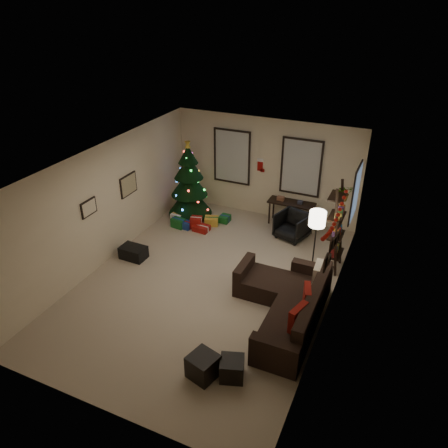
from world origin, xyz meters
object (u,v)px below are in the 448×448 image
Objects in this scene: sofa at (288,305)px; desk at (292,205)px; desk_chair at (292,226)px; bookshelf at (337,230)px; christmas_tree at (189,186)px.

desk is at bearing 105.76° from sofa.
desk is 0.73m from desk_chair.
bookshelf reaches higher than sofa.
sofa reaches higher than desk.
christmas_tree is 1.81× the size of desk.
christmas_tree is at bearing -165.99° from desk.
desk_chair is at bearing 104.92° from sofa.
sofa reaches higher than desk_chair.
desk is 2.19m from bookshelf.
christmas_tree is 2.93m from desk_chair.
desk_chair is 0.33× the size of bookshelf.
desk is 1.79× the size of desk_chair.
sofa is at bearing -38.55° from christmas_tree.
christmas_tree reaches higher than bookshelf.
sofa is 1.28× the size of bookshelf.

